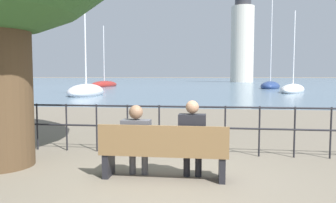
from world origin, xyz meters
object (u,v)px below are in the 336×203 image
sailboat_3 (293,89)px  sailboat_2 (270,86)px  sailboat_1 (104,85)px  seated_person_right (192,136)px  seated_person_left (137,137)px  sailboat_4 (86,91)px  park_bench (163,152)px  harbor_lighthouse (242,40)px

sailboat_3 → sailboat_2: bearing=115.7°
sailboat_1 → sailboat_2: bearing=-3.2°
seated_person_right → sailboat_2: 41.44m
sailboat_2 → seated_person_right: bearing=-84.5°
seated_person_right → sailboat_3: 31.48m
seated_person_right → sailboat_1: (-16.62, 45.17, -0.40)m
sailboat_3 → sailboat_1: bearing=172.5°
seated_person_right → sailboat_2: (8.22, 40.61, -0.34)m
seated_person_left → sailboat_3: 31.75m
seated_person_right → sailboat_4: (-10.54, 22.14, -0.37)m
sailboat_4 → sailboat_2: bearing=43.6°
park_bench → seated_person_right: 0.53m
seated_person_right → sailboat_1: 48.13m
harbor_lighthouse → park_bench: bearing=-95.9°
park_bench → seated_person_left: bearing=170.2°
park_bench → sailboat_4: (-10.08, 22.22, -0.11)m
sailboat_4 → sailboat_3: bearing=21.9°
park_bench → harbor_lighthouse: size_ratio=0.08×
park_bench → sailboat_2: 41.61m
sailboat_1 → sailboat_3: sailboat_1 is taller
seated_person_right → sailboat_4: size_ratio=0.12×
park_bench → sailboat_3: sailboat_3 is taller
park_bench → harbor_lighthouse: (9.26, 89.29, 11.45)m
park_bench → sailboat_4: bearing=114.4°
seated_person_right → harbor_lighthouse: harbor_lighthouse is taller
sailboat_4 → sailboat_1: bearing=103.8°
park_bench → seated_person_right: seated_person_right is taller
seated_person_left → sailboat_2: sailboat_2 is taller
seated_person_left → sailboat_3: size_ratio=0.14×
sailboat_3 → seated_person_right: bearing=-83.1°
seated_person_right → harbor_lighthouse: bearing=84.4°
seated_person_left → seated_person_right: bearing=-0.1°
seated_person_left → sailboat_4: sailboat_4 is taller
sailboat_3 → sailboat_4: size_ratio=0.81×
seated_person_right → sailboat_4: sailboat_4 is taller
seated_person_left → harbor_lighthouse: (9.71, 89.21, 11.23)m
sailboat_2 → sailboat_4: 26.33m
sailboat_2 → harbor_lighthouse: (0.58, 48.60, 11.53)m
seated_person_left → sailboat_1: bearing=109.2°
harbor_lighthouse → sailboat_1: bearing=-120.0°
park_bench → sailboat_1: sailboat_1 is taller
seated_person_right → harbor_lighthouse: 90.34m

